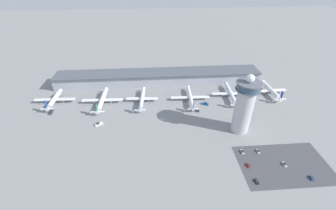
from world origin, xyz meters
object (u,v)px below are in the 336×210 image
car_red_hatchback (311,178)px  car_yellow_taxi (258,151)px  car_silver_sedan (248,165)px  service_truck_water (205,104)px  service_truck_baggage (195,110)px  car_green_van (285,164)px  service_truck_fuel (51,112)px  car_black_suv (242,152)px  airplane_gate_bravo (102,100)px  airplane_gate_charlie (142,99)px  airplane_gate_foxtrot (271,90)px  control_tower (244,105)px  airplane_gate_delta (190,97)px  service_truck_catering (99,124)px  airplane_gate_echo (231,94)px  airplane_gate_alpha (54,99)px  car_grey_coupe (257,181)px

car_red_hatchback → car_yellow_taxi: 36.83m
car_silver_sedan → service_truck_water: bearing=100.2°
car_yellow_taxi → service_truck_baggage: bearing=124.2°
service_truck_water → car_green_van: size_ratio=1.74×
service_truck_fuel → car_green_van: service_truck_fuel is taller
car_black_suv → airplane_gate_bravo: bearing=147.1°
car_red_hatchback → car_yellow_taxi: size_ratio=1.04×
car_black_suv → car_yellow_taxi: car_black_suv is taller
airplane_gate_charlie → airplane_gate_foxtrot: 136.92m
airplane_gate_foxtrot → control_tower: bearing=-134.2°
service_truck_water → car_black_suv: size_ratio=1.65×
airplane_gate_bravo → car_red_hatchback: 185.68m
airplane_gate_charlie → car_green_van: size_ratio=9.63×
airplane_gate_delta → service_truck_catering: airplane_gate_delta is taller
car_green_van → service_truck_catering: bearing=158.4°
service_truck_baggage → airplane_gate_charlie: bearing=159.5°
car_red_hatchback → car_green_van: car_red_hatchback is taller
car_yellow_taxi → car_silver_sedan: bearing=-134.2°
service_truck_fuel → service_truck_baggage: (136.46, -6.57, -0.10)m
airplane_gate_echo → airplane_gate_foxtrot: size_ratio=1.14×
airplane_gate_alpha → control_tower: bearing=-17.4°
service_truck_catering → car_red_hatchback: 167.20m
airplane_gate_echo → airplane_gate_foxtrot: bearing=2.9°
service_truck_catering → car_green_van: size_ratio=1.62×
control_tower → service_truck_fuel: control_tower is taller
control_tower → car_grey_coupe: (-6.06, -53.08, -24.42)m
service_truck_baggage → car_grey_coupe: 87.61m
car_black_suv → service_truck_water: bearing=102.4°
service_truck_fuel → car_green_van: size_ratio=1.82×
airplane_gate_bravo → airplane_gate_foxtrot: airplane_gate_bravo is taller
airplane_gate_delta → airplane_gate_echo: bearing=5.1°
airplane_gate_charlie → service_truck_water: (62.78, -9.33, -3.05)m
airplane_gate_charlie → service_truck_baggage: (50.81, -18.98, -3.12)m
airplane_gate_delta → airplane_gate_echo: (43.10, 3.83, 0.27)m
airplane_gate_charlie → airplane_gate_foxtrot: (136.81, 5.40, 0.62)m
airplane_gate_charlie → service_truck_baggage: airplane_gate_charlie is taller
airplane_gate_bravo → car_green_van: airplane_gate_bravo is taller
airplane_gate_foxtrot → car_silver_sedan: airplane_gate_foxtrot is taller
airplane_gate_echo → car_green_van: airplane_gate_echo is taller
airplane_gate_charlie → car_yellow_taxi: size_ratio=10.41×
car_red_hatchback → car_black_suv: size_ratio=0.91×
car_grey_coupe → car_green_van: size_ratio=0.97×
control_tower → airplane_gate_foxtrot: 79.02m
service_truck_catering → car_silver_sedan: size_ratio=1.73×
airplane_gate_delta → car_yellow_taxi: (40.47, -75.34, -3.18)m
airplane_gate_echo → car_red_hatchback: airplane_gate_echo is taller
airplane_gate_bravo → service_truck_catering: size_ratio=6.14×
airplane_gate_alpha → airplane_gate_echo: 179.68m
car_silver_sedan → control_tower: bearing=80.6°
service_truck_catering → car_black_suv: 122.10m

